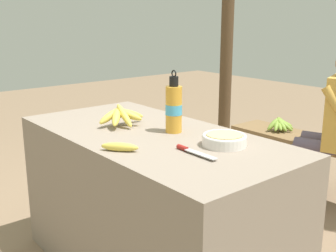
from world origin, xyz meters
TOP-DOWN VIEW (x-y plane):
  - market_counter at (0.00, 0.00)m, footprint 1.44×0.71m
  - banana_bunch_ripe at (-0.20, -0.04)m, footprint 0.15×0.27m
  - serving_bowl at (0.35, 0.12)m, footprint 0.19×0.19m
  - water_bottle at (0.05, 0.10)m, footprint 0.08×0.08m
  - loose_banana_front at (0.13, -0.27)m, footprint 0.15×0.13m
  - knife at (0.34, -0.06)m, footprint 0.22×0.03m
  - wooden_bench at (0.07, 1.44)m, footprint 1.43×0.32m
  - banana_bunch_green at (-0.30, 1.45)m, footprint 0.16×0.25m
  - support_post_near at (-1.23, 1.83)m, footprint 0.12×0.12m

SIDE VIEW (x-z plane):
  - wooden_bench at x=0.07m, z-range 0.15..0.59m
  - market_counter at x=0.00m, z-range 0.00..0.75m
  - banana_bunch_green at x=-0.30m, z-range 0.44..0.56m
  - knife at x=0.34m, z-range 0.75..0.77m
  - loose_banana_front at x=0.13m, z-range 0.75..0.78m
  - serving_bowl at x=0.35m, z-range 0.75..0.80m
  - banana_bunch_ripe at x=-0.20m, z-range 0.74..0.87m
  - water_bottle at x=0.05m, z-range 0.72..1.01m
  - support_post_near at x=-1.23m, z-range 0.00..2.71m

